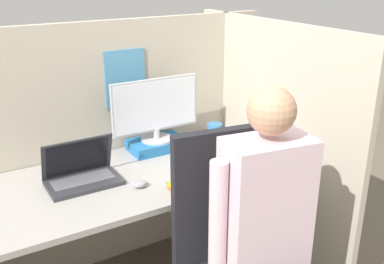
{
  "coord_description": "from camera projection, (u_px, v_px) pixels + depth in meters",
  "views": [
    {
      "loc": [
        -0.78,
        -1.58,
        1.77
      ],
      "look_at": [
        0.28,
        0.19,
        0.99
      ],
      "focal_mm": 42.0,
      "sensor_mm": 36.0,
      "label": 1
    }
  ],
  "objects": [
    {
      "name": "person",
      "position": [
        275.0,
        230.0,
        1.75
      ],
      "size": [
        0.48,
        0.46,
        1.36
      ],
      "color": "black",
      "rests_on": "ground"
    },
    {
      "name": "stapler",
      "position": [
        243.0,
        141.0,
        2.69
      ],
      "size": [
        0.04,
        0.16,
        0.05
      ],
      "color": "#A31919",
      "rests_on": "desk"
    },
    {
      "name": "cubicle_panel_back",
      "position": [
        100.0,
        150.0,
        2.62
      ],
      "size": [
        2.2,
        0.05,
        1.48
      ],
      "color": "#B7AD99",
      "rests_on": "ground"
    },
    {
      "name": "desk",
      "position": [
        129.0,
        205.0,
        2.36
      ],
      "size": [
        1.7,
        0.74,
        0.74
      ],
      "color": "#9E9993",
      "rests_on": "ground"
    },
    {
      "name": "cubicle_panel_right",
      "position": [
        268.0,
        147.0,
        2.66
      ],
      "size": [
        0.04,
        1.39,
        1.48
      ],
      "color": "#B7AD99",
      "rests_on": "ground"
    },
    {
      "name": "mouse",
      "position": [
        141.0,
        184.0,
        2.18
      ],
      "size": [
        0.07,
        0.05,
        0.03
      ],
      "color": "gray",
      "rests_on": "desk"
    },
    {
      "name": "coffee_mug",
      "position": [
        215.0,
        132.0,
        2.77
      ],
      "size": [
        0.09,
        0.09,
        0.1
      ],
      "color": "teal",
      "rests_on": "desk"
    },
    {
      "name": "carrot_toy",
      "position": [
        175.0,
        189.0,
        2.13
      ],
      "size": [
        0.04,
        0.12,
        0.04
      ],
      "color": "orange",
      "rests_on": "desk"
    },
    {
      "name": "office_chair",
      "position": [
        242.0,
        257.0,
        1.95
      ],
      "size": [
        0.54,
        0.59,
        1.12
      ],
      "color": "black",
      "rests_on": "ground"
    },
    {
      "name": "laptop",
      "position": [
        82.0,
        174.0,
        2.22
      ],
      "size": [
        0.35,
        0.22,
        0.23
      ],
      "color": "#2D2D33",
      "rests_on": "desk"
    },
    {
      "name": "monitor",
      "position": [
        156.0,
        108.0,
        2.55
      ],
      "size": [
        0.53,
        0.19,
        0.36
      ],
      "color": "#B2B2B7",
      "rests_on": "paper_box"
    },
    {
      "name": "paper_box",
      "position": [
        157.0,
        144.0,
        2.63
      ],
      "size": [
        0.32,
        0.2,
        0.06
      ],
      "color": "#236BAD",
      "rests_on": "desk"
    }
  ]
}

